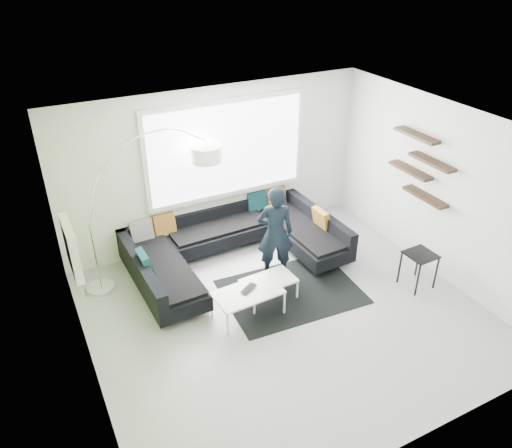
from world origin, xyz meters
The scene contains 9 objects.
ground centered at (0.00, 0.00, 0.00)m, with size 5.50×5.50×0.00m, color gray.
room_shell centered at (0.04, 0.21, 1.81)m, with size 5.54×5.04×2.82m.
sectional_sofa centered at (-0.10, 1.53, 0.33)m, with size 3.52×2.24×0.74m.
rug centered at (0.34, 0.42, 0.01)m, with size 2.08×1.51×0.01m, color black.
coffee_table centered at (-0.28, 0.35, 0.21)m, with size 1.26×0.74×0.41m, color silver.
arc_lamp centered at (-2.32, 1.87, 1.21)m, with size 2.22×0.53×2.41m, color white, non-canonical shape.
side_table centered at (2.20, -0.33, 0.30)m, with size 0.43×0.43×0.60m, color black.
person centered at (0.33, 0.96, 0.80)m, with size 0.68×0.57×1.60m, color black.
laptop centered at (-0.45, 0.26, 0.43)m, with size 0.35×0.32×0.02m, color black.
Camera 1 is at (-3.01, -4.90, 4.85)m, focal length 35.00 mm.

